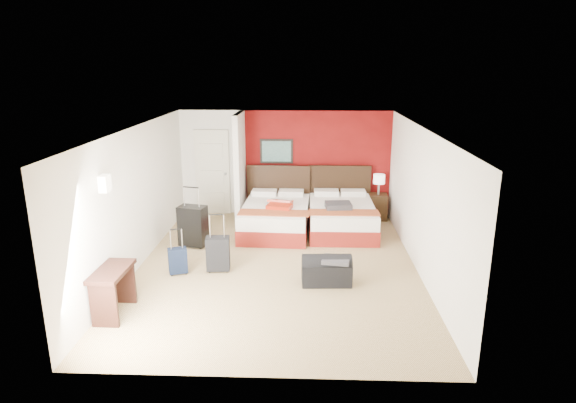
{
  "coord_description": "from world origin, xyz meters",
  "views": [
    {
      "loc": [
        0.51,
        -8.16,
        3.57
      ],
      "look_at": [
        0.16,
        0.8,
        1.0
      ],
      "focal_mm": 30.32,
      "sensor_mm": 36.0,
      "label": 1
    }
  ],
  "objects_px": {
    "nightstand": "(378,207)",
    "duffel_bag": "(326,272)",
    "red_suitcase_open": "(280,204)",
    "suitcase_black": "(193,227)",
    "bed_left": "(276,218)",
    "table_lamp": "(379,185)",
    "bed_right": "(342,218)",
    "desk": "(114,292)",
    "suitcase_navy": "(178,262)",
    "suitcase_charcoal": "(218,255)"
  },
  "relations": [
    {
      "from": "table_lamp",
      "to": "duffel_bag",
      "type": "bearing_deg",
      "value": -110.58
    },
    {
      "from": "bed_left",
      "to": "bed_right",
      "type": "height_order",
      "value": "bed_left"
    },
    {
      "from": "suitcase_navy",
      "to": "desk",
      "type": "height_order",
      "value": "desk"
    },
    {
      "from": "bed_right",
      "to": "table_lamp",
      "type": "bearing_deg",
      "value": 44.73
    },
    {
      "from": "bed_right",
      "to": "suitcase_black",
      "type": "bearing_deg",
      "value": -161.82
    },
    {
      "from": "bed_left",
      "to": "red_suitcase_open",
      "type": "bearing_deg",
      "value": -42.38
    },
    {
      "from": "red_suitcase_open",
      "to": "table_lamp",
      "type": "xyz_separation_m",
      "value": [
        2.25,
        1.1,
        0.18
      ]
    },
    {
      "from": "table_lamp",
      "to": "suitcase_black",
      "type": "height_order",
      "value": "table_lamp"
    },
    {
      "from": "bed_left",
      "to": "duffel_bag",
      "type": "height_order",
      "value": "bed_left"
    },
    {
      "from": "suitcase_charcoal",
      "to": "bed_right",
      "type": "bearing_deg",
      "value": 38.36
    },
    {
      "from": "red_suitcase_open",
      "to": "suitcase_charcoal",
      "type": "height_order",
      "value": "red_suitcase_open"
    },
    {
      "from": "duffel_bag",
      "to": "desk",
      "type": "xyz_separation_m",
      "value": [
        -3.14,
        -1.17,
        0.15
      ]
    },
    {
      "from": "bed_right",
      "to": "suitcase_navy",
      "type": "distance_m",
      "value": 3.83
    },
    {
      "from": "bed_left",
      "to": "suitcase_black",
      "type": "bearing_deg",
      "value": -147.1
    },
    {
      "from": "bed_left",
      "to": "suitcase_navy",
      "type": "relative_size",
      "value": 4.58
    },
    {
      "from": "table_lamp",
      "to": "suitcase_charcoal",
      "type": "height_order",
      "value": "table_lamp"
    },
    {
      "from": "suitcase_navy",
      "to": "table_lamp",
      "type": "bearing_deg",
      "value": 19.73
    },
    {
      "from": "duffel_bag",
      "to": "nightstand",
      "type": "bearing_deg",
      "value": 66.52
    },
    {
      "from": "bed_right",
      "to": "desk",
      "type": "xyz_separation_m",
      "value": [
        -3.57,
        -3.81,
        0.06
      ]
    },
    {
      "from": "table_lamp",
      "to": "duffel_bag",
      "type": "relative_size",
      "value": 0.58
    },
    {
      "from": "suitcase_charcoal",
      "to": "suitcase_navy",
      "type": "xyz_separation_m",
      "value": [
        -0.68,
        -0.16,
        -0.08
      ]
    },
    {
      "from": "table_lamp",
      "to": "duffel_bag",
      "type": "xyz_separation_m",
      "value": [
        -1.34,
        -3.56,
        -0.63
      ]
    },
    {
      "from": "bed_left",
      "to": "nightstand",
      "type": "height_order",
      "value": "bed_left"
    },
    {
      "from": "bed_left",
      "to": "suitcase_navy",
      "type": "height_order",
      "value": "bed_left"
    },
    {
      "from": "bed_right",
      "to": "red_suitcase_open",
      "type": "bearing_deg",
      "value": -172.49
    },
    {
      "from": "duffel_bag",
      "to": "suitcase_charcoal",
      "type": "bearing_deg",
      "value": 164.14
    },
    {
      "from": "table_lamp",
      "to": "desk",
      "type": "height_order",
      "value": "table_lamp"
    },
    {
      "from": "nightstand",
      "to": "suitcase_navy",
      "type": "bearing_deg",
      "value": -136.64
    },
    {
      "from": "bed_right",
      "to": "duffel_bag",
      "type": "bearing_deg",
      "value": -99.51
    },
    {
      "from": "duffel_bag",
      "to": "desk",
      "type": "distance_m",
      "value": 3.35
    },
    {
      "from": "table_lamp",
      "to": "suitcase_charcoal",
      "type": "bearing_deg",
      "value": -136.01
    },
    {
      "from": "suitcase_navy",
      "to": "duffel_bag",
      "type": "relative_size",
      "value": 0.54
    },
    {
      "from": "suitcase_charcoal",
      "to": "duffel_bag",
      "type": "distance_m",
      "value": 1.95
    },
    {
      "from": "desk",
      "to": "suitcase_black",
      "type": "bearing_deg",
      "value": 80.51
    },
    {
      "from": "bed_right",
      "to": "suitcase_black",
      "type": "distance_m",
      "value": 3.2
    },
    {
      "from": "bed_right",
      "to": "suitcase_charcoal",
      "type": "height_order",
      "value": "bed_right"
    },
    {
      "from": "red_suitcase_open",
      "to": "suitcase_navy",
      "type": "relative_size",
      "value": 1.6
    },
    {
      "from": "suitcase_charcoal",
      "to": "duffel_bag",
      "type": "relative_size",
      "value": 0.73
    },
    {
      "from": "bed_right",
      "to": "red_suitcase_open",
      "type": "xyz_separation_m",
      "value": [
        -1.34,
        -0.18,
        0.35
      ]
    },
    {
      "from": "suitcase_navy",
      "to": "duffel_bag",
      "type": "height_order",
      "value": "suitcase_navy"
    },
    {
      "from": "suitcase_black",
      "to": "suitcase_navy",
      "type": "height_order",
      "value": "suitcase_black"
    },
    {
      "from": "red_suitcase_open",
      "to": "suitcase_charcoal",
      "type": "relative_size",
      "value": 1.18
    },
    {
      "from": "red_suitcase_open",
      "to": "suitcase_black",
      "type": "relative_size",
      "value": 0.88
    },
    {
      "from": "red_suitcase_open",
      "to": "duffel_bag",
      "type": "height_order",
      "value": "red_suitcase_open"
    },
    {
      "from": "red_suitcase_open",
      "to": "desk",
      "type": "xyz_separation_m",
      "value": [
        -2.23,
        -3.63,
        -0.29
      ]
    },
    {
      "from": "nightstand",
      "to": "duffel_bag",
      "type": "distance_m",
      "value": 3.8
    },
    {
      "from": "nightstand",
      "to": "suitcase_black",
      "type": "distance_m",
      "value": 4.39
    },
    {
      "from": "suitcase_black",
      "to": "duffel_bag",
      "type": "relative_size",
      "value": 0.98
    },
    {
      "from": "suitcase_charcoal",
      "to": "suitcase_navy",
      "type": "bearing_deg",
      "value": -171.91
    },
    {
      "from": "duffel_bag",
      "to": "table_lamp",
      "type": "bearing_deg",
      "value": 66.52
    }
  ]
}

